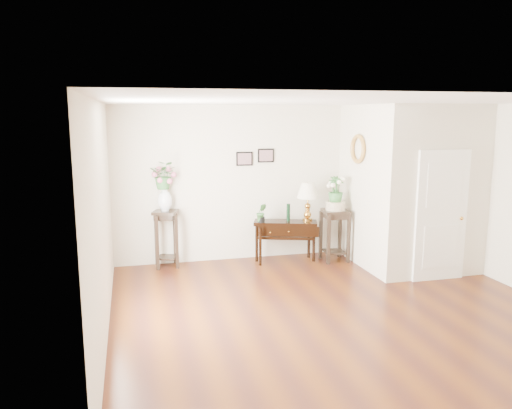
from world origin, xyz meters
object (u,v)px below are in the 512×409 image
object	(u,v)px
table_lamp	(308,201)
plant_stand_b	(334,235)
plant_stand_a	(166,239)
console_table	(285,241)

from	to	relation	value
table_lamp	plant_stand_b	distance (m)	0.80
plant_stand_a	plant_stand_b	bearing A→B (deg)	-7.29
console_table	table_lamp	bearing A→B (deg)	18.64
plant_stand_a	plant_stand_b	world-z (taller)	plant_stand_a
console_table	plant_stand_b	size ratio (longest dim) A/B	1.19
console_table	table_lamp	xyz separation A→B (m)	(0.42, 0.00, 0.72)
plant_stand_a	plant_stand_b	distance (m)	3.02
console_table	table_lamp	size ratio (longest dim) A/B	1.62
console_table	plant_stand_a	bearing A→B (deg)	-167.52
console_table	table_lamp	world-z (taller)	table_lamp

